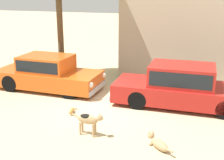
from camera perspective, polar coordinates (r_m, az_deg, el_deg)
ground_plane at (r=10.45m, az=-1.01°, el=-4.97°), size 80.00×80.00×0.00m
parked_sedan_nearest at (r=12.27m, az=-12.24°, el=1.38°), size 4.42×1.74×1.39m
parked_sedan_second at (r=10.53m, az=13.27°, el=-1.10°), size 4.88×1.86×1.46m
stray_dog_spotted at (r=8.29m, az=-4.48°, el=-7.57°), size 1.01×0.22×0.69m
stray_dog_tan at (r=7.85m, az=8.79°, el=-11.82°), size 0.81×0.73×0.36m
stray_cat at (r=9.91m, az=-7.72°, el=-5.87°), size 0.29×0.62×0.17m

